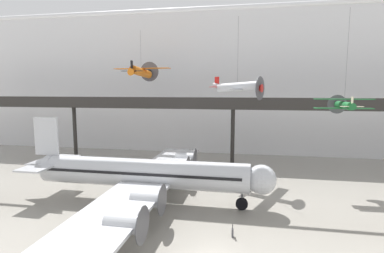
# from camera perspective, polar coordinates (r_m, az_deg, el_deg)

# --- Properties ---
(hangar_back_wall) EXTENTS (140.00, 3.00, 28.10)m
(hangar_back_wall) POSITION_cam_1_polar(r_m,az_deg,el_deg) (61.08, 8.27, 8.15)
(hangar_back_wall) COLOR white
(hangar_back_wall) RESTS_ON ground
(mezzanine_walkway) EXTENTS (110.00, 3.20, 11.53)m
(mezzanine_walkway) POSITION_cam_1_polar(r_m,az_deg,el_deg) (51.37, 7.78, 3.63)
(mezzanine_walkway) COLOR #2D2B28
(mezzanine_walkway) RESTS_ON ground
(ceiling_truss_beam) EXTENTS (120.00, 0.60, 0.60)m
(ceiling_truss_beam) POSITION_cam_1_polar(r_m,az_deg,el_deg) (40.44, 7.28, 21.59)
(ceiling_truss_beam) COLOR silver
(airliner_silver_main) EXTENTS (30.05, 33.86, 9.56)m
(airliner_silver_main) POSITION_cam_1_polar(r_m,az_deg,el_deg) (34.75, -9.54, -8.84)
(airliner_silver_main) COLOR silver
(airliner_silver_main) RESTS_ON ground
(suspended_plane_orange_highwing) EXTENTS (9.89, 8.08, 8.39)m
(suspended_plane_orange_highwing) POSITION_cam_1_polar(r_m,az_deg,el_deg) (52.07, -9.67, 10.23)
(suspended_plane_orange_highwing) COLOR orange
(suspended_plane_silver_racer) EXTENTS (7.49, 8.61, 11.10)m
(suspended_plane_silver_racer) POSITION_cam_1_polar(r_m,az_deg,el_deg) (41.58, 8.62, 7.43)
(suspended_plane_silver_racer) COLOR silver
(suspended_plane_green_biplane) EXTENTS (6.84, 5.56, 12.69)m
(suspended_plane_green_biplane) POSITION_cam_1_polar(r_m,az_deg,el_deg) (40.95, 26.98, 3.69)
(suspended_plane_green_biplane) COLOR #1E6B33
(info_sign_pedestal) EXTENTS (0.20, 0.78, 1.24)m
(info_sign_pedestal) POSITION_cam_1_polar(r_m,az_deg,el_deg) (28.07, 7.72, -19.25)
(info_sign_pedestal) COLOR #4C4C51
(info_sign_pedestal) RESTS_ON ground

